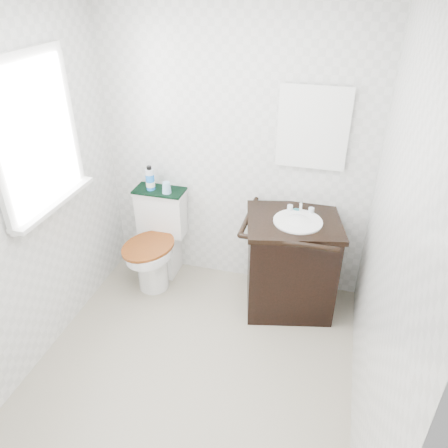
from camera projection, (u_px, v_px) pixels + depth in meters
The scene contains 14 objects.
floor at pixel (191, 371), 3.09m from camera, with size 2.40×2.40×0.00m, color #A79C86.
wall_back at pixel (235, 151), 3.47m from camera, with size 2.40×2.40×0.00m, color silver.
wall_front at pixel (63, 401), 1.48m from camera, with size 2.40×2.40×0.00m, color silver.
wall_left at pixel (17, 202), 2.73m from camera, with size 2.40×2.40×0.00m, color silver.
wall_right at pixel (386, 255), 2.23m from camera, with size 2.40×2.40×0.00m, color silver.
window at pixel (34, 136), 2.75m from camera, with size 0.02×0.70×0.90m, color white.
mirror at pixel (313, 128), 3.19m from camera, with size 0.50×0.02×0.60m, color silver.
toilet at pixel (158, 244), 3.85m from camera, with size 0.49×0.67×0.81m.
vanity at pixel (290, 261), 3.49m from camera, with size 0.82×0.75×0.92m.
trash_bin at pixel (280, 272), 3.82m from camera, with size 0.25×0.21×0.32m.
towel at pixel (159, 191), 3.72m from camera, with size 0.43×0.22×0.02m, color black.
mouthwash_bottle at pixel (150, 179), 3.67m from camera, with size 0.07×0.07×0.21m.
cup at pixel (166, 188), 3.64m from camera, with size 0.08×0.08×0.10m, color #8EC0E9.
soap_bar at pixel (297, 210), 3.41m from camera, with size 0.07×0.05×0.02m, color #1B7683.
Camera 1 is at (0.78, -1.99, 2.47)m, focal length 35.00 mm.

